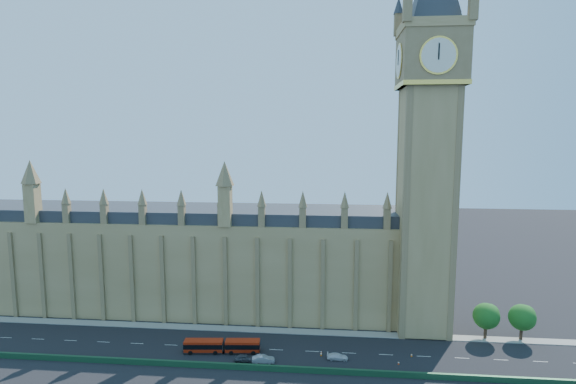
# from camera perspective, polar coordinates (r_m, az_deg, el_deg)

# --- Properties ---
(ground) EXTENTS (400.00, 400.00, 0.00)m
(ground) POSITION_cam_1_polar(r_m,az_deg,el_deg) (105.95, -3.79, -19.26)
(ground) COLOR black
(ground) RESTS_ON ground
(palace_westminster) EXTENTS (120.00, 20.00, 28.00)m
(palace_westminster) POSITION_cam_1_polar(r_m,az_deg,el_deg) (126.84, -13.57, -8.19)
(palace_westminster) COLOR #977C49
(palace_westminster) RESTS_ON ground
(elizabeth_tower) EXTENTS (20.59, 20.59, 105.00)m
(elizabeth_tower) POSITION_cam_1_polar(r_m,az_deg,el_deg) (109.98, 17.52, 10.74)
(elizabeth_tower) COLOR #977C49
(elizabeth_tower) RESTS_ON ground
(bridge_parapet) EXTENTS (160.00, 0.60, 1.20)m
(bridge_parapet) POSITION_cam_1_polar(r_m,az_deg,el_deg) (97.82, -4.69, -21.29)
(bridge_parapet) COLOR #1E4C2D
(bridge_parapet) RESTS_ON ground
(kerb_north) EXTENTS (160.00, 3.00, 0.16)m
(kerb_north) POSITION_cam_1_polar(r_m,az_deg,el_deg) (114.38, -3.00, -17.11)
(kerb_north) COLOR gray
(kerb_north) RESTS_ON ground
(tree_east_near) EXTENTS (6.00, 6.00, 8.50)m
(tree_east_near) POSITION_cam_1_polar(r_m,az_deg,el_deg) (117.58, 23.97, -14.12)
(tree_east_near) COLOR #382619
(tree_east_near) RESTS_ON ground
(tree_east_far) EXTENTS (6.00, 6.00, 8.50)m
(tree_east_far) POSITION_cam_1_polar(r_m,az_deg,el_deg) (120.32, 27.69, -13.84)
(tree_east_far) COLOR #382619
(tree_east_far) RESTS_ON ground
(red_bus) EXTENTS (16.68, 3.91, 2.81)m
(red_bus) POSITION_cam_1_polar(r_m,az_deg,el_deg) (104.65, -8.37, -18.78)
(red_bus) COLOR #A8200B
(red_bus) RESTS_ON ground
(car_grey) EXTENTS (4.39, 1.99, 1.46)m
(car_grey) POSITION_cam_1_polar(r_m,az_deg,el_deg) (100.92, -5.54, -20.26)
(car_grey) COLOR #414449
(car_grey) RESTS_ON ground
(car_silver) EXTENTS (4.84, 2.13, 1.55)m
(car_silver) POSITION_cam_1_polar(r_m,az_deg,el_deg) (100.15, -3.16, -20.44)
(car_silver) COLOR #94979B
(car_silver) RESTS_ON ground
(car_white) EXTENTS (4.52, 1.94, 1.30)m
(car_white) POSITION_cam_1_polar(r_m,az_deg,el_deg) (101.79, 6.30, -20.06)
(car_white) COLOR silver
(car_white) RESTS_ON ground
(cone_a) EXTENTS (0.42, 0.42, 0.64)m
(cone_a) POSITION_cam_1_polar(r_m,az_deg,el_deg) (103.94, 4.24, -19.63)
(cone_a) COLOR black
(cone_a) RESTS_ON ground
(cone_b) EXTENTS (0.43, 0.43, 0.62)m
(cone_b) POSITION_cam_1_polar(r_m,az_deg,el_deg) (102.24, 13.87, -20.33)
(cone_b) COLOR black
(cone_b) RESTS_ON ground
(cone_c) EXTENTS (0.58, 0.58, 0.72)m
(cone_c) POSITION_cam_1_polar(r_m,az_deg,el_deg) (103.05, 4.23, -19.86)
(cone_c) COLOR black
(cone_c) RESTS_ON ground
(cone_d) EXTENTS (0.43, 0.43, 0.66)m
(cone_d) POSITION_cam_1_polar(r_m,az_deg,el_deg) (105.88, 15.42, -19.35)
(cone_d) COLOR black
(cone_d) RESTS_ON ground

